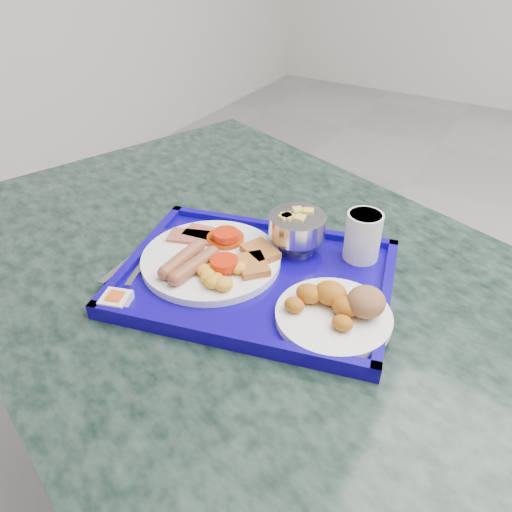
{
  "coord_description": "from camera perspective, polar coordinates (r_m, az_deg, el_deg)",
  "views": [
    {
      "loc": [
        -0.77,
        -1.32,
        1.3
      ],
      "look_at": [
        -1.11,
        -0.76,
        0.84
      ],
      "focal_mm": 35.0,
      "sensor_mm": 36.0,
      "label": 1
    }
  ],
  "objects": [
    {
      "name": "bread_plate",
      "position": [
        0.74,
        9.38,
        -5.98
      ],
      "size": [
        0.17,
        0.17,
        0.06
      ],
      "rotation": [
        0.0,
        0.0,
        0.24
      ],
      "color": "white",
      "rests_on": "tray"
    },
    {
      "name": "juice_cup",
      "position": [
        0.86,
        12.13,
        2.4
      ],
      "size": [
        0.06,
        0.06,
        0.08
      ],
      "color": "white",
      "rests_on": "tray"
    },
    {
      "name": "table",
      "position": [
        0.99,
        -0.18,
        -11.15
      ],
      "size": [
        1.47,
        1.23,
        0.79
      ],
      "rotation": [
        0.0,
        0.0,
        -0.36
      ],
      "color": "slate",
      "rests_on": "floor"
    },
    {
      "name": "tray",
      "position": [
        0.82,
        0.0,
        -2.6
      ],
      "size": [
        0.5,
        0.41,
        0.03
      ],
      "rotation": [
        0.0,
        0.0,
        0.24
      ],
      "color": "#0F038A",
      "rests_on": "table"
    },
    {
      "name": "spoon",
      "position": [
        0.89,
        -9.1,
        1.08
      ],
      "size": [
        0.08,
        0.18,
        0.01
      ],
      "rotation": [
        0.0,
        0.0,
        0.34
      ],
      "color": "#B8B9BB",
      "rests_on": "tray"
    },
    {
      "name": "fruit_bowl",
      "position": [
        0.87,
        4.72,
        3.37
      ],
      "size": [
        0.1,
        0.1,
        0.07
      ],
      "color": "#B8B9BB",
      "rests_on": "tray"
    },
    {
      "name": "main_plate",
      "position": [
        0.84,
        -4.91,
        -0.27
      ],
      "size": [
        0.24,
        0.24,
        0.04
      ],
      "rotation": [
        0.0,
        0.0,
        -0.15
      ],
      "color": "white",
      "rests_on": "tray"
    },
    {
      "name": "jam_packet",
      "position": [
        0.79,
        -15.74,
        -4.86
      ],
      "size": [
        0.05,
        0.05,
        0.02
      ],
      "rotation": [
        0.0,
        0.0,
        0.32
      ],
      "color": "white",
      "rests_on": "tray"
    },
    {
      "name": "knife",
      "position": [
        0.89,
        -13.49,
        0.15
      ],
      "size": [
        0.02,
        0.18,
        0.0
      ],
      "primitive_type": "cube",
      "rotation": [
        0.0,
        0.0,
        0.06
      ],
      "color": "#B8B9BB",
      "rests_on": "tray"
    }
  ]
}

